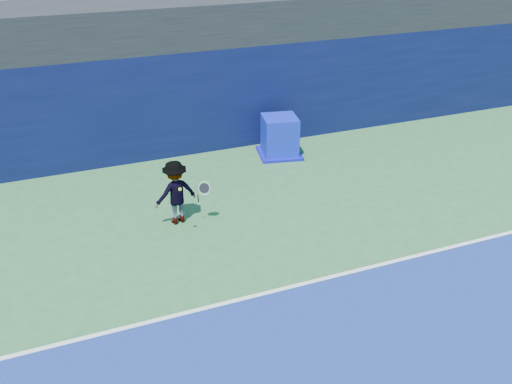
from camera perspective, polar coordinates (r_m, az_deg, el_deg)
baseline at (r=10.92m, az=-0.52°, el=-10.43°), size 24.00×0.10×0.01m
stadium_band at (r=17.15m, az=-11.46°, el=16.25°), size 36.00×3.00×1.20m
back_wall_assembly at (r=16.71m, az=-10.12°, el=8.63°), size 36.00×1.03×3.00m
equipment_cart at (r=16.68m, az=2.38°, el=5.46°), size 1.43×1.43×1.16m
tennis_player at (r=13.07m, az=-8.03°, el=-0.04°), size 1.27×0.74×1.53m
tennis_ball at (r=12.11m, az=-7.62°, el=0.27°), size 0.07×0.07×0.07m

